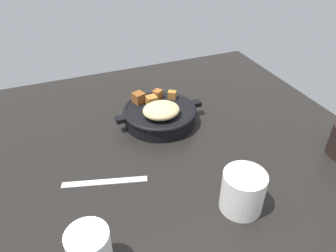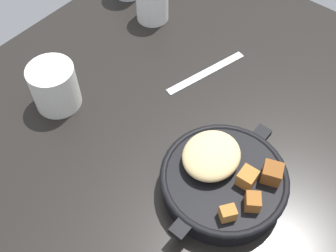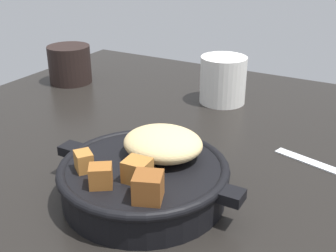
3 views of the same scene
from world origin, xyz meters
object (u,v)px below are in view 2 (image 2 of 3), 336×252
white_creamer_pitcher (152,0)px  ceramic_mug_white (55,87)px  cast_iron_skillet (223,178)px  butter_knife (206,72)px

white_creamer_pitcher → ceramic_mug_white: white_creamer_pitcher is taller
cast_iron_skillet → butter_knife: bearing=41.6°
ceramic_mug_white → butter_knife: bearing=-35.4°
white_creamer_pitcher → ceramic_mug_white: size_ratio=1.07×
cast_iron_skillet → white_creamer_pitcher: white_creamer_pitcher is taller
cast_iron_skillet → ceramic_mug_white: size_ratio=2.82×
butter_knife → white_creamer_pitcher: bearing=87.7°
cast_iron_skillet → butter_knife: size_ratio=1.31×
butter_knife → white_creamer_pitcher: size_ratio=2.01×
butter_knife → white_creamer_pitcher: white_creamer_pitcher is taller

